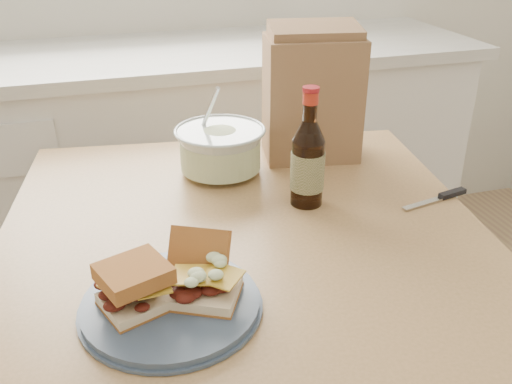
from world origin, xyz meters
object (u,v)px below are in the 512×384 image
object	(u,v)px
coleslaw_bowl	(220,151)
dining_table	(244,275)
plate	(171,305)
beer_bottle	(308,162)
paper_bag	(312,98)

from	to	relation	value
coleslaw_bowl	dining_table	bearing A→B (deg)	-93.90
plate	coleslaw_bowl	bearing A→B (deg)	67.43
dining_table	coleslaw_bowl	size ratio (longest dim) A/B	5.08
beer_bottle	dining_table	bearing A→B (deg)	-179.40
dining_table	paper_bag	world-z (taller)	paper_bag
coleslaw_bowl	beer_bottle	distance (m)	0.25
coleslaw_bowl	beer_bottle	xyz separation A→B (m)	(0.14, -0.20, 0.04)
paper_bag	coleslaw_bowl	bearing A→B (deg)	-160.58
paper_bag	dining_table	bearing A→B (deg)	-120.60
dining_table	beer_bottle	distance (m)	0.27
dining_table	plate	distance (m)	0.31
dining_table	beer_bottle	world-z (taller)	beer_bottle
beer_bottle	coleslaw_bowl	bearing A→B (deg)	103.77
dining_table	beer_bottle	size ratio (longest dim) A/B	4.23
beer_bottle	paper_bag	distance (m)	0.27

